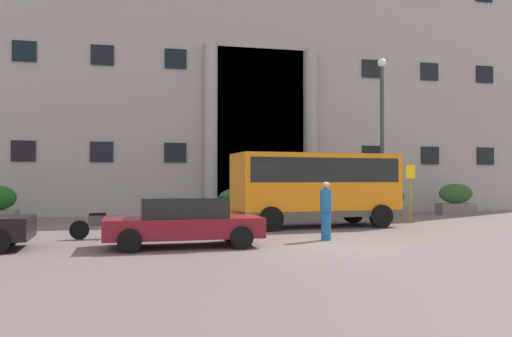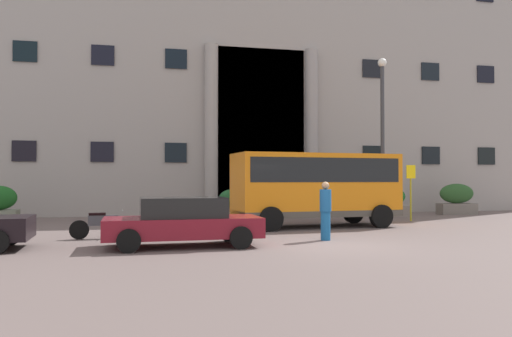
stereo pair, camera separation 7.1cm
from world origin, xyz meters
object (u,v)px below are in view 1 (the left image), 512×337
Objects in this scene: orange_minibus at (316,184)px; parked_coupe_end at (183,221)px; pedestrian_woman_dark_dress at (326,210)px; lamppost_plaza_centre at (382,126)px; bus_stop_sign at (410,186)px; hedge_planter_west at (390,202)px; hedge_planter_entrance_left at (234,204)px; motorcycle_near_kerb at (102,224)px; hedge_planter_entrance_right at (456,200)px.

orange_minibus reaches higher than parked_coupe_end.
pedestrian_woman_dark_dress is 0.24× the size of lamppost_plaza_centre.
lamppost_plaza_centre is (4.01, 2.27, 2.63)m from orange_minibus.
bus_stop_sign is at bearing 14.07° from orange_minibus.
bus_stop_sign reaches higher than hedge_planter_west.
hedge_planter_entrance_left is 10.57m from parked_coupe_end.
parked_coupe_end is at bearing -143.99° from orange_minibus.
pedestrian_woman_dark_dress is at bearing -82.69° from hedge_planter_entrance_left.
parked_coupe_end is at bearing -143.63° from lamppost_plaza_centre.
hedge_planter_entrance_left is 0.78× the size of motorcycle_near_kerb.
hedge_planter_entrance_left is at bearing 154.51° from bus_stop_sign.
orange_minibus is at bearing -65.92° from hedge_planter_entrance_left.
hedge_planter_entrance_left is at bearing 175.04° from hedge_planter_west.
bus_stop_sign is 1.39× the size of pedestrian_woman_dark_dress.
pedestrian_woman_dark_dress is (-10.81, -9.31, 0.12)m from hedge_planter_entrance_right.
motorcycle_near_kerb is (-2.39, 2.47, -0.25)m from parked_coupe_end.
hedge_planter_entrance_right is at bearing -1.07° from hedge_planter_entrance_left.
pedestrian_woman_dark_dress reaches higher than hedge_planter_entrance_right.
motorcycle_near_kerb is (-17.63, -7.38, -0.34)m from hedge_planter_entrance_right.
motorcycle_near_kerb is 13.39m from lamppost_plaza_centre.
orange_minibus is 5.89m from hedge_planter_entrance_left.
orange_minibus is 3.18× the size of hedge_planter_entrance_right.
bus_stop_sign reaches higher than hedge_planter_entrance_right.
parked_coupe_end is (-11.14, -9.39, -0.01)m from hedge_planter_west.
orange_minibus is 3.91× the size of hedge_planter_west.
bus_stop_sign is 0.34× the size of lamppost_plaza_centre.
orange_minibus is 5.30m from lamppost_plaza_centre.
pedestrian_woman_dark_dress is (4.43, 0.54, 0.21)m from parked_coupe_end.
motorcycle_near_kerb is 0.27× the size of lamppost_plaza_centre.
parked_coupe_end reaches higher than motorcycle_near_kerb.
hedge_planter_entrance_left is at bearing 70.52° from parked_coupe_end.
hedge_planter_west is 0.93× the size of pedestrian_woman_dark_dress.
parked_coupe_end is 12.44m from lamppost_plaza_centre.
pedestrian_woman_dark_dress is at bearing -21.31° from motorcycle_near_kerb.
orange_minibus is 1.51× the size of parked_coupe_end.
lamppost_plaza_centre is at bearing -123.90° from hedge_planter_west.
parked_coupe_end is at bearing -28.96° from pedestrian_woman_dark_dress.
lamppost_plaza_centre reaches higher than hedge_planter_entrance_right.
orange_minibus is at bearing 10.66° from motorcycle_near_kerb.
bus_stop_sign is at bearing 11.65° from motorcycle_near_kerb.
orange_minibus reaches higher than pedestrian_woman_dark_dress.
parked_coupe_end is 2.15× the size of motorcycle_near_kerb.
lamppost_plaza_centre is (-1.10, 0.54, 2.78)m from bus_stop_sign.
hedge_planter_entrance_right reaches higher than parked_coupe_end.
motorcycle_near_kerb is 1.12× the size of pedestrian_woman_dark_dress.
parked_coupe_end is 4.47m from pedestrian_woman_dark_dress.
lamppost_plaza_centre reaches higher than orange_minibus.
hedge_planter_entrance_left is at bearing 109.44° from orange_minibus.
parked_coupe_end is at bearing -107.64° from hedge_planter_entrance_left.
bus_stop_sign is 5.71m from hedge_planter_entrance_right.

